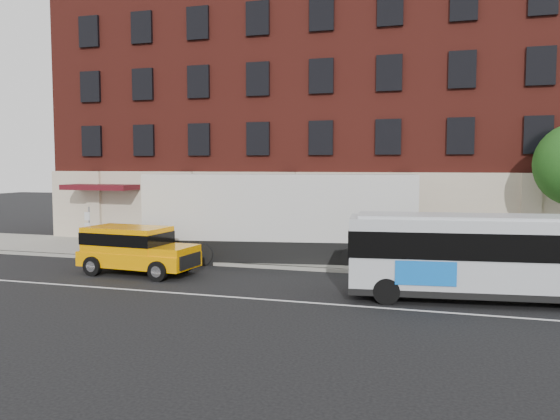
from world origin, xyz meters
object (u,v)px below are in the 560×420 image
(yellow_suv, at_px, (134,247))
(shipping_container, at_px, (279,219))
(city_bus, at_px, (511,255))
(sign_pole, at_px, (89,228))

(yellow_suv, xyz_separation_m, shipping_container, (5.02, 4.36, 0.91))
(yellow_suv, bearing_deg, shipping_container, 40.97)
(city_bus, distance_m, shipping_container, 10.79)
(sign_pole, height_order, yellow_suv, sign_pole)
(yellow_suv, height_order, shipping_container, shipping_container)
(shipping_container, bearing_deg, city_bus, -28.27)
(yellow_suv, bearing_deg, city_bus, -2.94)
(sign_pole, distance_m, city_bus, 19.13)
(yellow_suv, distance_m, shipping_container, 6.71)
(city_bus, distance_m, yellow_suv, 14.54)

